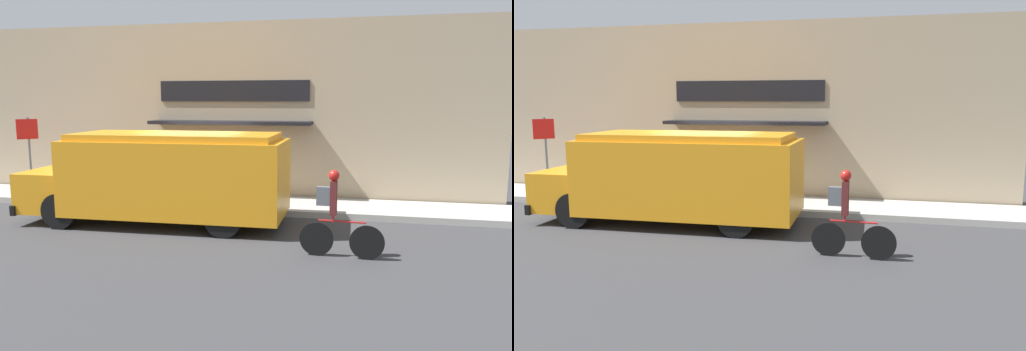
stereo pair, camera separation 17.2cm
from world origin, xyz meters
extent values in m
plane|color=#38383A|center=(0.00, 0.00, 0.00)|extent=(70.00, 70.00, 0.00)
cube|color=#ADAAA3|center=(0.00, 1.01, 0.09)|extent=(28.00, 2.02, 0.17)
cube|color=tan|center=(0.00, 2.17, 2.64)|extent=(16.45, 0.18, 5.28)
cube|color=black|center=(0.50, 2.06, 3.27)|extent=(4.57, 0.05, 0.61)
cube|color=black|center=(0.50, 1.65, 2.35)|extent=(4.80, 0.85, 0.10)
cube|color=orange|center=(-0.02, -1.29, 1.18)|extent=(5.27, 2.28, 1.77)
cube|color=orange|center=(-3.23, -1.36, 0.78)|extent=(1.24, 2.01, 0.97)
cube|color=orange|center=(-0.02, -1.29, 2.15)|extent=(4.85, 2.09, 0.16)
cube|color=black|center=(-3.78, -1.37, 0.40)|extent=(0.17, 2.12, 0.24)
cube|color=red|center=(-1.48, 0.01, 1.27)|extent=(0.03, 0.44, 0.44)
cylinder|color=black|center=(-2.63, -0.42, 0.42)|extent=(0.85, 0.28, 0.84)
cylinder|color=black|center=(-2.58, -2.26, 0.42)|extent=(0.85, 0.28, 0.84)
cylinder|color=black|center=(1.35, -0.34, 0.42)|extent=(0.85, 0.28, 0.84)
cylinder|color=black|center=(1.39, -2.17, 0.42)|extent=(0.85, 0.28, 0.84)
cylinder|color=black|center=(4.49, -3.10, 0.33)|extent=(0.66, 0.08, 0.66)
cylinder|color=black|center=(3.53, -3.05, 0.33)|extent=(0.66, 0.08, 0.66)
cylinder|color=red|center=(4.01, -3.07, 0.71)|extent=(0.91, 0.09, 0.04)
cylinder|color=red|center=(3.84, -3.06, 0.77)|extent=(0.04, 0.04, 0.12)
cube|color=#561E1E|center=(3.84, -3.06, 1.16)|extent=(0.13, 0.21, 0.65)
sphere|color=red|center=(3.84, -3.06, 1.60)|extent=(0.21, 0.21, 0.21)
cube|color=#565B60|center=(3.65, -3.05, 1.19)|extent=(0.27, 0.15, 0.36)
cylinder|color=slate|center=(-5.54, 0.73, 1.33)|extent=(0.07, 0.07, 2.32)
cube|color=red|center=(-5.54, 0.68, 2.14)|extent=(0.45, 0.45, 0.60)
cylinder|color=#38383D|center=(-3.23, 1.11, 0.55)|extent=(0.50, 0.50, 0.76)
cylinder|color=black|center=(-3.23, 1.11, 0.95)|extent=(0.51, 0.51, 0.04)
camera|label=1|loc=(4.40, -12.47, 3.01)|focal=35.00mm
camera|label=2|loc=(4.57, -12.44, 3.01)|focal=35.00mm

